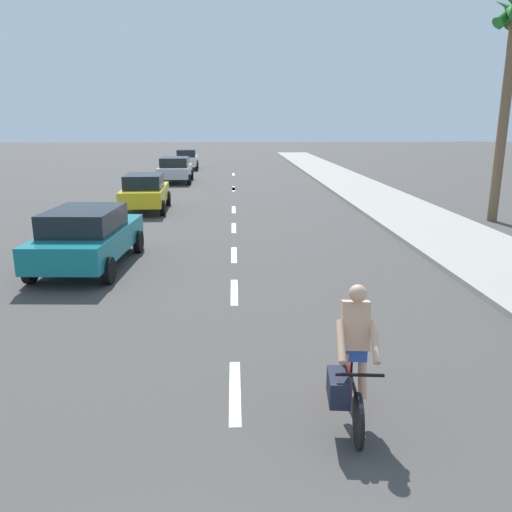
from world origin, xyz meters
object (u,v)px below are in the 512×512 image
parked_car_silver (175,169)px  parked_car_yellow (145,191)px  cyclist (351,363)px  parked_car_teal (88,236)px  parked_car_white (187,159)px

parked_car_silver → parked_car_yellow: bearing=-91.7°
cyclist → parked_car_teal: 9.13m
cyclist → parked_car_teal: bearing=-49.5°
parked_car_yellow → parked_car_white: same height
parked_car_teal → parked_car_white: bearing=93.1°
parked_car_yellow → parked_car_silver: bearing=87.1°
parked_car_yellow → parked_car_white: bearing=87.6°
cyclist → parked_car_yellow: cyclist is taller
parked_car_yellow → parked_car_white: size_ratio=1.03×
parked_car_white → parked_car_yellow: bearing=-92.9°
parked_car_teal → parked_car_silver: bearing=92.8°
parked_car_teal → parked_car_white: size_ratio=1.13×
cyclist → parked_car_white: (-5.22, 36.65, 0.01)m
parked_car_silver → parked_car_white: (-0.10, 9.39, -0.01)m
parked_car_teal → parked_car_yellow: bearing=93.0°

